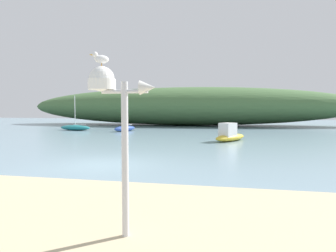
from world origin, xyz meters
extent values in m
plane|color=#7A99A8|center=(0.00, 0.00, 0.00)|extent=(120.00, 120.00, 0.00)
ellipsoid|color=#476B3D|center=(-0.81, 32.09, 2.90)|extent=(50.86, 11.72, 5.80)
cylinder|color=silver|center=(3.54, -7.08, 1.55)|extent=(0.12, 0.12, 2.70)
cylinder|color=silver|center=(3.54, -7.08, 2.73)|extent=(0.83, 0.07, 0.07)
cylinder|color=white|center=(3.12, -7.08, 2.86)|extent=(0.48, 0.48, 0.19)
sphere|color=white|center=(3.12, -7.08, 2.95)|extent=(0.44, 0.44, 0.44)
cone|color=silver|center=(3.95, -7.08, 2.79)|extent=(0.27, 0.24, 0.24)
cylinder|color=orange|center=(3.13, -7.10, 3.20)|extent=(0.01, 0.01, 0.05)
cylinder|color=orange|center=(3.11, -7.06, 3.20)|extent=(0.01, 0.01, 0.05)
ellipsoid|color=white|center=(3.12, -7.08, 3.29)|extent=(0.28, 0.24, 0.14)
ellipsoid|color=#9EA0A8|center=(3.12, -7.08, 3.32)|extent=(0.25, 0.21, 0.05)
sphere|color=white|center=(3.03, -7.14, 3.37)|extent=(0.10, 0.10, 0.10)
cone|color=gold|center=(2.97, -7.18, 3.36)|extent=(0.06, 0.06, 0.03)
ellipsoid|color=teal|center=(-11.84, 18.55, 0.30)|extent=(4.14, 1.96, 0.60)
cylinder|color=silver|center=(-11.84, 18.55, 2.22)|extent=(0.08, 0.08, 3.60)
cylinder|color=silver|center=(-11.25, 18.45, 0.67)|extent=(1.78, 0.34, 0.06)
ellipsoid|color=gold|center=(5.61, 10.61, 0.28)|extent=(2.87, 3.74, 0.55)
cube|color=silver|center=(5.42, 10.29, 0.88)|extent=(1.42, 1.56, 1.04)
ellipsoid|color=#2D4C9E|center=(-5.69, 18.27, 0.31)|extent=(2.04, 3.41, 0.61)
cylinder|color=silver|center=(-5.69, 18.27, 1.99)|extent=(0.08, 0.08, 3.11)
cylinder|color=silver|center=(-5.52, 18.73, 0.68)|extent=(0.58, 1.41, 0.06)
camera|label=1|loc=(5.24, -11.76, 2.43)|focal=30.61mm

